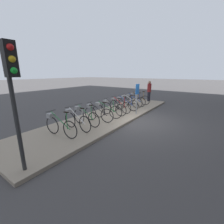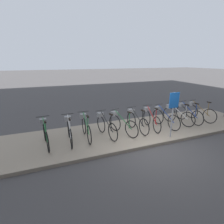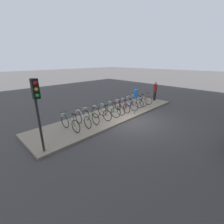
{
  "view_description": "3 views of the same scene",
  "coord_description": "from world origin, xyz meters",
  "px_view_note": "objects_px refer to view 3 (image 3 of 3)",
  "views": [
    {
      "loc": [
        -7.22,
        -3.49,
        2.59
      ],
      "look_at": [
        -1.26,
        0.6,
        0.68
      ],
      "focal_mm": 24.0,
      "sensor_mm": 36.0,
      "label": 1
    },
    {
      "loc": [
        -3.68,
        -4.89,
        3.11
      ],
      "look_at": [
        -1.47,
        0.67,
        1.34
      ],
      "focal_mm": 28.0,
      "sensor_mm": 36.0,
      "label": 2
    },
    {
      "loc": [
        -7.67,
        -5.69,
        3.87
      ],
      "look_at": [
        -1.31,
        0.46,
        0.8
      ],
      "focal_mm": 24.0,
      "sensor_mm": 36.0,
      "label": 3
    }
  ],
  "objects_px": {
    "parked_bicycle_1": "(82,118)",
    "parked_bicycle_7": "(128,104)",
    "parked_bicycle_6": "(121,106)",
    "parked_bicycle_9": "(137,100)",
    "parked_bicycle_3": "(100,112)",
    "parked_bicycle_8": "(133,102)",
    "parked_bicycle_2": "(90,115)",
    "parked_bicycle_0": "(69,122)",
    "pedestrian": "(155,91)",
    "traffic_light": "(37,101)",
    "sign_post": "(136,97)",
    "parked_bicycle_5": "(115,108)",
    "parked_bicycle_10": "(142,99)",
    "parked_bicycle_4": "(108,110)"
  },
  "relations": [
    {
      "from": "parked_bicycle_5",
      "to": "traffic_light",
      "type": "bearing_deg",
      "value": -167.98
    },
    {
      "from": "parked_bicycle_2",
      "to": "parked_bicycle_7",
      "type": "xyz_separation_m",
      "value": [
        3.69,
        -0.12,
        0.0
      ]
    },
    {
      "from": "parked_bicycle_4",
      "to": "parked_bicycle_6",
      "type": "bearing_deg",
      "value": 2.53
    },
    {
      "from": "parked_bicycle_5",
      "to": "parked_bicycle_10",
      "type": "xyz_separation_m",
      "value": [
        3.71,
        0.05,
        0.0
      ]
    },
    {
      "from": "parked_bicycle_6",
      "to": "parked_bicycle_9",
      "type": "xyz_separation_m",
      "value": [
        2.22,
        0.06,
        0.0
      ]
    },
    {
      "from": "parked_bicycle_2",
      "to": "pedestrian",
      "type": "bearing_deg",
      "value": -1.4
    },
    {
      "from": "parked_bicycle_10",
      "to": "traffic_light",
      "type": "relative_size",
      "value": 0.55
    },
    {
      "from": "parked_bicycle_0",
      "to": "traffic_light",
      "type": "distance_m",
      "value": 2.89
    },
    {
      "from": "parked_bicycle_6",
      "to": "parked_bicycle_10",
      "type": "bearing_deg",
      "value": 1.02
    },
    {
      "from": "parked_bicycle_8",
      "to": "traffic_light",
      "type": "relative_size",
      "value": 0.53
    },
    {
      "from": "parked_bicycle_1",
      "to": "sign_post",
      "type": "distance_m",
      "value": 4.08
    },
    {
      "from": "parked_bicycle_0",
      "to": "parked_bicycle_6",
      "type": "bearing_deg",
      "value": 0.12
    },
    {
      "from": "parked_bicycle_3",
      "to": "parked_bicycle_4",
      "type": "bearing_deg",
      "value": -2.35
    },
    {
      "from": "parked_bicycle_1",
      "to": "parked_bicycle_7",
      "type": "relative_size",
      "value": 1.0
    },
    {
      "from": "parked_bicycle_3",
      "to": "parked_bicycle_6",
      "type": "xyz_separation_m",
      "value": [
        2.2,
        0.04,
        0.0
      ]
    },
    {
      "from": "parked_bicycle_6",
      "to": "parked_bicycle_10",
      "type": "distance_m",
      "value": 2.96
    },
    {
      "from": "parked_bicycle_9",
      "to": "traffic_light",
      "type": "relative_size",
      "value": 0.55
    },
    {
      "from": "parked_bicycle_3",
      "to": "parked_bicycle_10",
      "type": "height_order",
      "value": "same"
    },
    {
      "from": "parked_bicycle_0",
      "to": "pedestrian",
      "type": "height_order",
      "value": "pedestrian"
    },
    {
      "from": "parked_bicycle_2",
      "to": "parked_bicycle_9",
      "type": "distance_m",
      "value": 5.22
    },
    {
      "from": "parked_bicycle_1",
      "to": "traffic_light",
      "type": "relative_size",
      "value": 0.55
    },
    {
      "from": "parked_bicycle_3",
      "to": "parked_bicycle_5",
      "type": "distance_m",
      "value": 1.44
    },
    {
      "from": "parked_bicycle_2",
      "to": "parked_bicycle_4",
      "type": "distance_m",
      "value": 1.5
    },
    {
      "from": "parked_bicycle_8",
      "to": "traffic_light",
      "type": "bearing_deg",
      "value": -170.99
    },
    {
      "from": "sign_post",
      "to": "parked_bicycle_5",
      "type": "bearing_deg",
      "value": 129.5
    },
    {
      "from": "parked_bicycle_5",
      "to": "pedestrian",
      "type": "height_order",
      "value": "pedestrian"
    },
    {
      "from": "parked_bicycle_0",
      "to": "sign_post",
      "type": "relative_size",
      "value": 0.94
    },
    {
      "from": "parked_bicycle_5",
      "to": "parked_bicycle_6",
      "type": "height_order",
      "value": "same"
    },
    {
      "from": "traffic_light",
      "to": "parked_bicycle_6",
      "type": "bearing_deg",
      "value": 10.66
    },
    {
      "from": "parked_bicycle_1",
      "to": "sign_post",
      "type": "relative_size",
      "value": 0.94
    },
    {
      "from": "parked_bicycle_8",
      "to": "parked_bicycle_10",
      "type": "xyz_separation_m",
      "value": [
        1.44,
        0.0,
        0.0
      ]
    },
    {
      "from": "parked_bicycle_0",
      "to": "parked_bicycle_1",
      "type": "height_order",
      "value": "same"
    },
    {
      "from": "parked_bicycle_4",
      "to": "parked_bicycle_7",
      "type": "relative_size",
      "value": 0.96
    },
    {
      "from": "parked_bicycle_1",
      "to": "pedestrian",
      "type": "bearing_deg",
      "value": -0.63
    },
    {
      "from": "traffic_light",
      "to": "sign_post",
      "type": "xyz_separation_m",
      "value": [
        6.62,
        0.06,
        -1.0
      ]
    },
    {
      "from": "parked_bicycle_10",
      "to": "traffic_light",
      "type": "bearing_deg",
      "value": -172.34
    },
    {
      "from": "parked_bicycle_9",
      "to": "sign_post",
      "type": "distance_m",
      "value": 2.49
    },
    {
      "from": "parked_bicycle_3",
      "to": "parked_bicycle_4",
      "type": "distance_m",
      "value": 0.69
    },
    {
      "from": "parked_bicycle_10",
      "to": "pedestrian",
      "type": "relative_size",
      "value": 0.96
    },
    {
      "from": "parked_bicycle_7",
      "to": "parked_bicycle_10",
      "type": "height_order",
      "value": "same"
    },
    {
      "from": "pedestrian",
      "to": "parked_bicycle_9",
      "type": "bearing_deg",
      "value": 176.0
    },
    {
      "from": "parked_bicycle_8",
      "to": "parked_bicycle_6",
      "type": "bearing_deg",
      "value": -178.14
    },
    {
      "from": "parked_bicycle_7",
      "to": "parked_bicycle_2",
      "type": "bearing_deg",
      "value": 178.1
    },
    {
      "from": "parked_bicycle_5",
      "to": "parked_bicycle_9",
      "type": "height_order",
      "value": "same"
    },
    {
      "from": "parked_bicycle_0",
      "to": "parked_bicycle_2",
      "type": "distance_m",
      "value": 1.51
    },
    {
      "from": "parked_bicycle_1",
      "to": "parked_bicycle_4",
      "type": "height_order",
      "value": "same"
    },
    {
      "from": "parked_bicycle_4",
      "to": "parked_bicycle_9",
      "type": "distance_m",
      "value": 3.72
    },
    {
      "from": "parked_bicycle_6",
      "to": "parked_bicycle_9",
      "type": "relative_size",
      "value": 0.99
    },
    {
      "from": "traffic_light",
      "to": "parked_bicycle_4",
      "type": "bearing_deg",
      "value": 13.07
    },
    {
      "from": "sign_post",
      "to": "parked_bicycle_4",
      "type": "bearing_deg",
      "value": 147.39
    }
  ]
}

